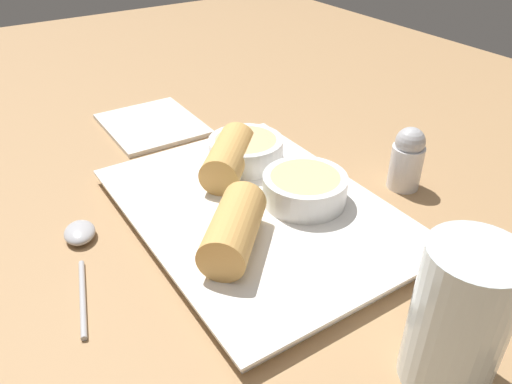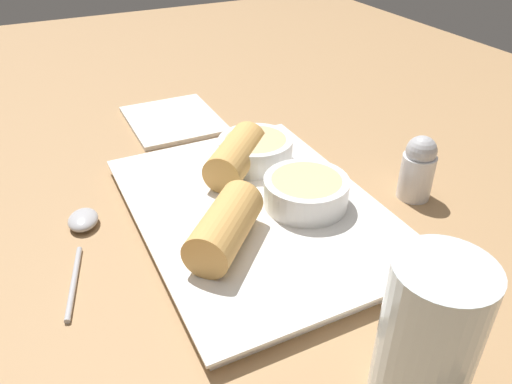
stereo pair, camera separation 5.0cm
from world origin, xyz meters
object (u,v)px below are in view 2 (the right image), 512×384
at_px(serving_plate, 256,212).
at_px(salt_shaker, 418,168).
at_px(napkin, 173,120).
at_px(spoon, 82,227).
at_px(drinking_glass, 429,336).
at_px(dipping_bowl_near, 306,191).
at_px(dipping_bowl_far, 255,149).

distance_m(serving_plate, salt_shaker, 0.18).
xyz_separation_m(napkin, salt_shaker, (0.30, 0.17, 0.03)).
height_order(spoon, drinking_glass, drinking_glass).
bearing_deg(spoon, salt_shaker, 74.57).
bearing_deg(napkin, spoon, -37.89).
relative_size(serving_plate, dipping_bowl_near, 3.72).
height_order(dipping_bowl_near, dipping_bowl_far, same).
relative_size(serving_plate, dipping_bowl_far, 3.72).
bearing_deg(salt_shaker, dipping_bowl_near, -98.98).
bearing_deg(salt_shaker, serving_plate, -102.65).
bearing_deg(dipping_bowl_far, salt_shaker, 47.58).
distance_m(serving_plate, drinking_glass, 0.23).
relative_size(dipping_bowl_far, salt_shaker, 1.18).
height_order(drinking_glass, salt_shaker, drinking_glass).
bearing_deg(dipping_bowl_near, dipping_bowl_far, -176.18).
xyz_separation_m(spoon, salt_shaker, (0.09, 0.33, 0.03)).
xyz_separation_m(serving_plate, salt_shaker, (0.04, 0.17, 0.03)).
relative_size(napkin, salt_shaker, 1.98).
distance_m(drinking_glass, salt_shaker, 0.25).
distance_m(dipping_bowl_near, salt_shaker, 0.13).
distance_m(serving_plate, napkin, 0.26).
height_order(napkin, salt_shaker, salt_shaker).
relative_size(serving_plate, napkin, 2.23).
distance_m(serving_plate, dipping_bowl_far, 0.09).
height_order(serving_plate, napkin, serving_plate).
bearing_deg(dipping_bowl_far, dipping_bowl_near, 3.82).
distance_m(spoon, drinking_glass, 0.33).
xyz_separation_m(dipping_bowl_far, spoon, (0.03, -0.20, -0.02)).
bearing_deg(dipping_bowl_near, serving_plate, -111.99).
xyz_separation_m(spoon, drinking_glass, (0.28, 0.17, 0.05)).
bearing_deg(salt_shaker, spoon, -105.43).
bearing_deg(dipping_bowl_far, drinking_glass, -5.93).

